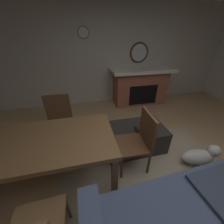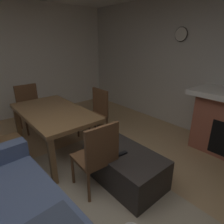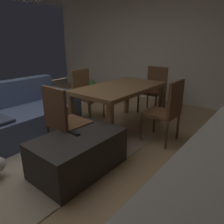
{
  "view_description": "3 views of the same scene",
  "coord_description": "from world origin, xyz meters",
  "px_view_note": "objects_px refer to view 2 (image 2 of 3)",
  "views": [
    {
      "loc": [
        0.89,
        0.7,
        1.79
      ],
      "look_at": [
        0.55,
        -0.77,
        0.91
      ],
      "focal_mm": 20.78,
      "sensor_mm": 36.0,
      "label": 1
    },
    {
      "loc": [
        -1.38,
        0.52,
        1.8
      ],
      "look_at": [
        0.27,
        -0.89,
        0.97
      ],
      "focal_mm": 30.44,
      "sensor_mm": 36.0,
      "label": 2
    },
    {
      "loc": [
        -1.3,
        -2.58,
        1.44
      ],
      "look_at": [
        0.5,
        -1.13,
        0.64
      ],
      "focal_mm": 33.18,
      "sensor_mm": 36.0,
      "label": 3
    }
  ],
  "objects_px": {
    "dining_table": "(54,115)",
    "dining_chair_east": "(30,105)",
    "tv_remote": "(121,154)",
    "dining_chair_west": "(97,154)",
    "ottoman_coffee_table": "(125,167)",
    "dining_chair_south": "(96,111)",
    "wall_clock": "(181,34)"
  },
  "relations": [
    {
      "from": "ottoman_coffee_table",
      "to": "dining_table",
      "type": "xyz_separation_m",
      "value": [
        1.29,
        0.36,
        0.44
      ]
    },
    {
      "from": "ottoman_coffee_table",
      "to": "dining_chair_south",
      "type": "bearing_deg",
      "value": -20.18
    },
    {
      "from": "dining_chair_south",
      "to": "dining_table",
      "type": "bearing_deg",
      "value": 89.99
    },
    {
      "from": "dining_table",
      "to": "dining_chair_east",
      "type": "distance_m",
      "value": 1.2
    },
    {
      "from": "tv_remote",
      "to": "dining_chair_west",
      "type": "xyz_separation_m",
      "value": [
        0.09,
        0.3,
        0.08
      ]
    },
    {
      "from": "ottoman_coffee_table",
      "to": "dining_chair_east",
      "type": "distance_m",
      "value": 2.52
    },
    {
      "from": "dining_chair_east",
      "to": "wall_clock",
      "type": "distance_m",
      "value": 3.34
    },
    {
      "from": "dining_table",
      "to": "dining_chair_east",
      "type": "relative_size",
      "value": 1.72
    },
    {
      "from": "tv_remote",
      "to": "dining_chair_east",
      "type": "distance_m",
      "value": 2.49
    },
    {
      "from": "dining_chair_east",
      "to": "dining_chair_south",
      "type": "distance_m",
      "value": 1.45
    },
    {
      "from": "ottoman_coffee_table",
      "to": "dining_chair_south",
      "type": "relative_size",
      "value": 1.12
    },
    {
      "from": "dining_chair_east",
      "to": "wall_clock",
      "type": "xyz_separation_m",
      "value": [
        -1.82,
        -2.44,
        1.36
      ]
    },
    {
      "from": "dining_chair_west",
      "to": "dining_table",
      "type": "bearing_deg",
      "value": -0.21
    },
    {
      "from": "dining_table",
      "to": "dining_chair_west",
      "type": "distance_m",
      "value": 1.2
    },
    {
      "from": "tv_remote",
      "to": "wall_clock",
      "type": "xyz_separation_m",
      "value": [
        0.65,
        -2.14,
        1.44
      ]
    },
    {
      "from": "dining_table",
      "to": "dining_chair_west",
      "type": "height_order",
      "value": "dining_chair_west"
    },
    {
      "from": "wall_clock",
      "to": "tv_remote",
      "type": "bearing_deg",
      "value": 106.84
    },
    {
      "from": "ottoman_coffee_table",
      "to": "dining_chair_east",
      "type": "relative_size",
      "value": 1.12
    },
    {
      "from": "dining_chair_south",
      "to": "wall_clock",
      "type": "height_order",
      "value": "wall_clock"
    },
    {
      "from": "tv_remote",
      "to": "dining_chair_west",
      "type": "relative_size",
      "value": 0.17
    },
    {
      "from": "dining_chair_east",
      "to": "tv_remote",
      "type": "bearing_deg",
      "value": -173.1
    },
    {
      "from": "tv_remote",
      "to": "dining_chair_west",
      "type": "distance_m",
      "value": 0.33
    },
    {
      "from": "tv_remote",
      "to": "dining_chair_south",
      "type": "height_order",
      "value": "dining_chair_south"
    },
    {
      "from": "dining_chair_east",
      "to": "dining_chair_west",
      "type": "distance_m",
      "value": 2.38
    },
    {
      "from": "dining_table",
      "to": "dining_chair_south",
      "type": "xyz_separation_m",
      "value": [
        -0.0,
        -0.84,
        -0.14
      ]
    },
    {
      "from": "tv_remote",
      "to": "dining_chair_east",
      "type": "relative_size",
      "value": 0.17
    },
    {
      "from": "dining_chair_east",
      "to": "dining_table",
      "type": "bearing_deg",
      "value": -179.95
    },
    {
      "from": "ottoman_coffee_table",
      "to": "tv_remote",
      "type": "distance_m",
      "value": 0.24
    },
    {
      "from": "ottoman_coffee_table",
      "to": "dining_chair_south",
      "type": "xyz_separation_m",
      "value": [
        1.29,
        -0.47,
        0.31
      ]
    },
    {
      "from": "tv_remote",
      "to": "dining_table",
      "type": "xyz_separation_m",
      "value": [
        1.28,
        0.3,
        0.21
      ]
    },
    {
      "from": "dining_chair_south",
      "to": "wall_clock",
      "type": "relative_size",
      "value": 3.41
    },
    {
      "from": "dining_chair_east",
      "to": "dining_chair_south",
      "type": "height_order",
      "value": "same"
    }
  ]
}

